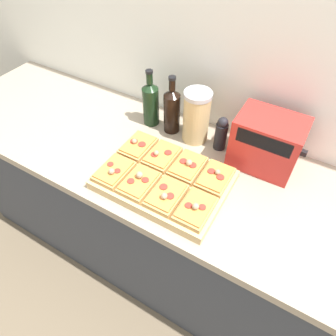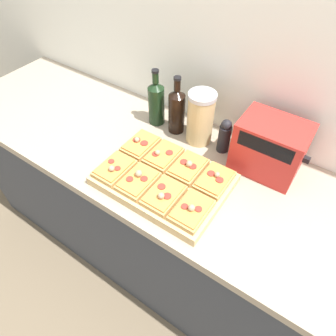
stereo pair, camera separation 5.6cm
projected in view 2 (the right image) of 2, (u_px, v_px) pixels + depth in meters
name	position (u px, v px, depth m)	size (l,w,h in m)	color
ground_plane	(154.00, 312.00, 1.70)	(12.00, 12.00, 0.00)	brown
wall_back	(245.00, 54.00, 1.17)	(6.00, 0.06, 2.50)	silver
kitchen_counter	(188.00, 229.00, 1.56)	(2.63, 0.67, 0.89)	#333842
cutting_board	(164.00, 179.00, 1.18)	(0.49, 0.35, 0.04)	tan
pizza_slice_back_left	(141.00, 144.00, 1.27)	(0.11, 0.16, 0.05)	tan
pizza_slice_back_midleft	(163.00, 155.00, 1.22)	(0.11, 0.16, 0.05)	tan
pizza_slice_back_midright	(188.00, 167.00, 1.18)	(0.11, 0.16, 0.05)	tan
pizza_slice_back_right	(215.00, 180.00, 1.13)	(0.11, 0.16, 0.05)	tan
pizza_slice_front_left	(114.00, 168.00, 1.17)	(0.11, 0.16, 0.05)	tan
pizza_slice_front_midleft	(138.00, 181.00, 1.13)	(0.11, 0.16, 0.05)	tan
pizza_slice_front_midright	(164.00, 195.00, 1.08)	(0.11, 0.16, 0.05)	tan
pizza_slice_front_right	(192.00, 210.00, 1.04)	(0.11, 0.16, 0.05)	tan
olive_oil_bottle	(156.00, 102.00, 1.38)	(0.08, 0.08, 0.27)	black
wine_bottle	(177.00, 110.00, 1.34)	(0.07, 0.07, 0.28)	black
grain_jar_tall	(200.00, 118.00, 1.28)	(0.12, 0.12, 0.24)	tan
pepper_mill	(224.00, 136.00, 1.27)	(0.05, 0.05, 0.16)	black
toaster_oven	(269.00, 147.00, 1.17)	(0.28, 0.18, 0.23)	red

